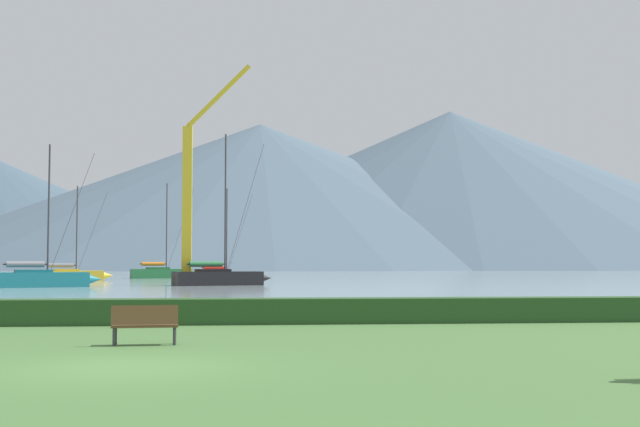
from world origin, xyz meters
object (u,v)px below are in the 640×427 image
object	(u,v)px
sailboat_slip_0	(219,277)
sailboat_slip_2	(162,272)
sailboat_slip_7	(41,278)
sailboat_slip_1	(71,275)
sailboat_slip_3	(223,276)
dock_crane	(189,213)
park_bench_near_path	(145,323)

from	to	relation	value
sailboat_slip_0	sailboat_slip_2	size ratio (longest dim) A/B	1.12
sailboat_slip_2	sailboat_slip_7	size ratio (longest dim) A/B	1.02
sailboat_slip_1	sailboat_slip_3	world-z (taller)	sailboat_slip_1
sailboat_slip_0	dock_crane	xyz separation A→B (m)	(-2.54, 0.11, 5.38)
sailboat_slip_2	sailboat_slip_3	distance (m)	19.41
sailboat_slip_2	dock_crane	xyz separation A→B (m)	(5.08, -31.81, 5.42)
sailboat_slip_0	sailboat_slip_7	size ratio (longest dim) A/B	1.14
dock_crane	sailboat_slip_1	bearing A→B (deg)	125.34
sailboat_slip_2	sailboat_slip_3	world-z (taller)	sailboat_slip_2
sailboat_slip_2	park_bench_near_path	world-z (taller)	sailboat_slip_2
sailboat_slip_0	dock_crane	distance (m)	5.96
sailboat_slip_1	park_bench_near_path	bearing A→B (deg)	-91.53
sailboat_slip_0	sailboat_slip_2	distance (m)	32.82
sailboat_slip_3	park_bench_near_path	world-z (taller)	sailboat_slip_3
sailboat_slip_1	sailboat_slip_3	size ratio (longest dim) A/B	1.06
sailboat_slip_1	dock_crane	xyz separation A→B (m)	(13.33, -18.80, 5.47)
sailboat_slip_0	sailboat_slip_7	world-z (taller)	sailboat_slip_0
sailboat_slip_1	park_bench_near_path	size ratio (longest dim) A/B	6.32
sailboat_slip_1	sailboat_slip_7	bearing A→B (deg)	-98.69
sailboat_slip_2	sailboat_slip_7	distance (m)	36.43
park_bench_near_path	sailboat_slip_1	bearing A→B (deg)	98.30
sailboat_slip_0	park_bench_near_path	xyz separation A→B (m)	(-0.55, -51.67, -0.20)
sailboat_slip_3	dock_crane	world-z (taller)	dock_crane
sailboat_slip_2	dock_crane	bearing A→B (deg)	-96.32
sailboat_slip_0	dock_crane	size ratio (longest dim) A/B	0.68
sailboat_slip_7	sailboat_slip_0	bearing A→B (deg)	-3.30
sailboat_slip_0	sailboat_slip_3	world-z (taller)	sailboat_slip_0
sailboat_slip_1	park_bench_near_path	world-z (taller)	sailboat_slip_1
sailboat_slip_0	sailboat_slip_2	world-z (taller)	sailboat_slip_0
sailboat_slip_0	sailboat_slip_3	size ratio (longest dim) A/B	1.37
sailboat_slip_1	dock_crane	bearing A→B (deg)	-68.44
sailboat_slip_1	sailboat_slip_3	bearing A→B (deg)	-30.64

